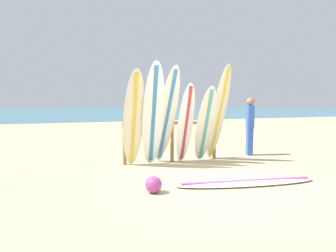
{
  "coord_description": "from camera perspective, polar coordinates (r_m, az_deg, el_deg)",
  "views": [
    {
      "loc": [
        -2.85,
        -4.58,
        1.51
      ],
      "look_at": [
        -0.23,
        2.43,
        0.9
      ],
      "focal_mm": 30.0,
      "sensor_mm": 36.0,
      "label": 1
    }
  ],
  "objects": [
    {
      "name": "surfboard_lying_on_sand",
      "position": [
        5.54,
        15.7,
        -10.93
      ],
      "size": [
        2.79,
        0.98,
        0.08
      ],
      "color": "white",
      "rests_on": "ground"
    },
    {
      "name": "surfboard_leaning_center_right",
      "position": [
        7.14,
        7.62,
        0.28
      ],
      "size": [
        0.51,
        0.74,
        1.93
      ],
      "color": "silver",
      "rests_on": "ground"
    },
    {
      "name": "ground_plane",
      "position": [
        5.6,
        11.21,
        -11.03
      ],
      "size": [
        120.0,
        120.0,
        0.0
      ],
      "primitive_type": "plane",
      "color": "tan"
    },
    {
      "name": "ocean_water",
      "position": [
        62.66,
        -17.92,
        3.1
      ],
      "size": [
        120.0,
        80.0,
        0.01
      ],
      "primitive_type": "cube",
      "color": "teal",
      "rests_on": "ground"
    },
    {
      "name": "surfboard_leaning_center",
      "position": [
        7.02,
        3.59,
        0.55
      ],
      "size": [
        0.57,
        0.59,
        2.01
      ],
      "color": "white",
      "rests_on": "ground"
    },
    {
      "name": "surfboard_leaning_right",
      "position": [
        7.42,
        10.27,
        2.6
      ],
      "size": [
        0.6,
        0.85,
        2.5
      ],
      "color": "beige",
      "rests_on": "ground"
    },
    {
      "name": "beach_ball",
      "position": [
        4.82,
        -2.97,
        -11.78
      ],
      "size": [
        0.29,
        0.29,
        0.29
      ],
      "primitive_type": "sphere",
      "color": "#A53F8C",
      "rests_on": "ground"
    },
    {
      "name": "surfboard_rack",
      "position": [
        7.24,
        0.83,
        -1.49
      ],
      "size": [
        2.59,
        0.09,
        1.14
      ],
      "color": "olive",
      "rests_on": "ground"
    },
    {
      "name": "small_boat_offshore",
      "position": [
        40.8,
        -1.16,
        2.94
      ],
      "size": [
        2.65,
        1.53,
        0.71
      ],
      "color": "#B22D28",
      "rests_on": "ocean_water"
    },
    {
      "name": "surfboard_leaning_left",
      "position": [
        6.58,
        -3.03,
        2.21
      ],
      "size": [
        0.57,
        0.83,
        2.45
      ],
      "color": "white",
      "rests_on": "ground"
    },
    {
      "name": "beachgoer_standing",
      "position": [
        8.41,
        16.3,
        0.48
      ],
      "size": [
        0.25,
        0.31,
        1.67
      ],
      "color": "#3359B2",
      "rests_on": "ground"
    },
    {
      "name": "surfboard_leaning_far_left",
      "position": [
        6.57,
        -6.97,
        1.45
      ],
      "size": [
        0.5,
        0.74,
        2.28
      ],
      "color": "beige",
      "rests_on": "ground"
    },
    {
      "name": "surfboard_leaning_center_left",
      "position": [
        6.84,
        -0.29,
        2.04
      ],
      "size": [
        0.65,
        1.06,
        2.39
      ],
      "color": "silver",
      "rests_on": "ground"
    }
  ]
}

